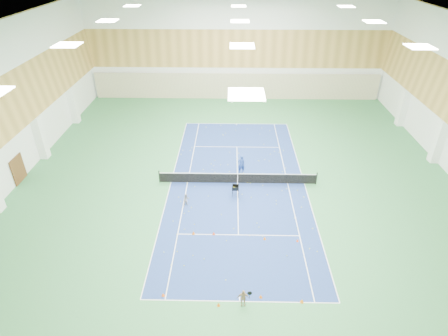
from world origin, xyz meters
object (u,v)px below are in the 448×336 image
object	(u,v)px
tennis_net	(238,178)
child_apron	(243,298)
child_court	(186,200)
ball_cart	(235,191)
coach	(241,164)

from	to	relation	value
tennis_net	child_apron	bearing A→B (deg)	-89.18
child_court	ball_cart	distance (m)	3.89
child_apron	ball_cart	world-z (taller)	child_apron
coach	child_apron	size ratio (longest dim) A/B	1.56
coach	ball_cart	xyz separation A→B (m)	(-0.50, -3.46, -0.39)
child_court	child_apron	size ratio (longest dim) A/B	0.92
ball_cart	child_court	bearing A→B (deg)	-156.39
child_court	ball_cart	world-z (taller)	child_court
coach	child_court	distance (m)	6.35
tennis_net	ball_cart	world-z (taller)	tennis_net
tennis_net	coach	world-z (taller)	coach
child_court	tennis_net	bearing A→B (deg)	-3.85
child_court	ball_cart	size ratio (longest dim) A/B	1.09
tennis_net	coach	distance (m)	1.73
tennis_net	coach	xyz separation A→B (m)	(0.32, 1.67, 0.31)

